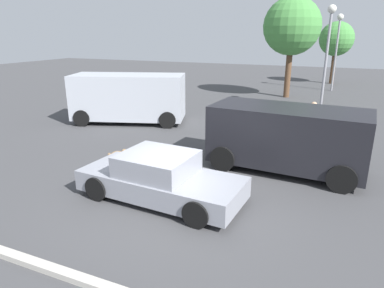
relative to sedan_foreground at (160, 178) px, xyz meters
The scene contains 11 objects.
ground_plane 0.69m from the sedan_foreground, ahead, with size 80.00×80.00×0.00m, color #424244.
sedan_foreground is the anchor object (origin of this frame).
dog 3.27m from the sedan_foreground, 144.44° to the left, with size 0.49×0.52×0.38m.
van_white 8.39m from the sedan_foreground, 128.59° to the left, with size 5.56×3.52×2.28m.
suv_dark 4.27m from the sedan_foreground, 51.16° to the left, with size 4.75×2.41×1.99m.
pedestrian 7.04m from the sedan_foreground, 63.48° to the left, with size 0.55×0.35×1.68m.
parking_curb 3.43m from the sedan_foreground, 83.18° to the right, with size 8.43×0.20×0.12m, color #B7B2A8.
light_post_near 13.71m from the sedan_foreground, 76.66° to the left, with size 0.44×0.44×5.50m.
light_post_mid 21.13m from the sedan_foreground, 80.80° to the left, with size 0.44×0.44×5.41m.
tree_back_left 16.97m from the sedan_foreground, 87.73° to the left, with size 3.62×3.62×6.34m.
tree_back_right 25.03m from the sedan_foreground, 82.70° to the left, with size 2.76×2.76×5.04m.
Camera 1 is at (3.58, -7.15, 4.13)m, focal length 32.12 mm.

